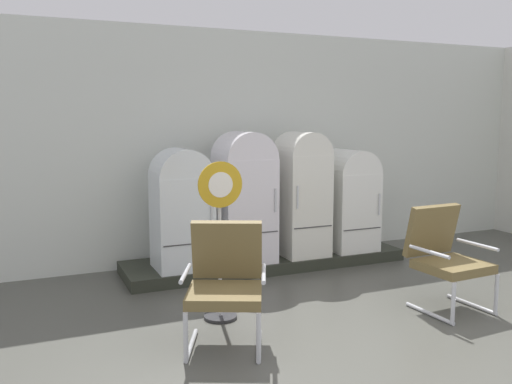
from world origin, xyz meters
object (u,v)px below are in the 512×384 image
at_px(refrigerator_3, 348,197).
at_px(armchair_right, 445,253).
at_px(refrigerator_2, 302,190).
at_px(armchair_left, 226,279).
at_px(sign_stand, 220,245).
at_px(refrigerator_0, 182,206).
at_px(refrigerator_1, 244,193).

height_order(refrigerator_3, armchair_right, refrigerator_3).
bearing_deg(refrigerator_3, refrigerator_2, -177.73).
xyz_separation_m(armchair_left, sign_stand, (0.15, 0.54, 0.16)).
xyz_separation_m(refrigerator_0, armchair_left, (-0.17, -1.94, -0.33)).
distance_m(refrigerator_3, sign_stand, 2.76).
distance_m(armchair_right, sign_stand, 2.27).
bearing_deg(refrigerator_0, armchair_right, -42.72).
bearing_deg(refrigerator_0, sign_stand, -90.80).
bearing_deg(refrigerator_3, refrigerator_1, -179.30).
height_order(refrigerator_0, armchair_left, refrigerator_0).
distance_m(armchair_left, armchair_right, 2.33).
xyz_separation_m(refrigerator_1, refrigerator_3, (1.53, 0.02, -0.14)).
distance_m(refrigerator_1, sign_stand, 1.66).
relative_size(refrigerator_1, armchair_right, 1.55).
bearing_deg(sign_stand, armchair_right, -15.47).
xyz_separation_m(armchair_left, armchair_right, (2.33, -0.06, 0.00)).
bearing_deg(sign_stand, armchair_left, -105.24).
bearing_deg(refrigerator_1, refrigerator_3, 0.70).
height_order(armchair_left, armchair_right, same).
distance_m(refrigerator_1, refrigerator_2, 0.80).
bearing_deg(refrigerator_1, refrigerator_2, -0.75).
bearing_deg(refrigerator_2, refrigerator_1, 179.25).
height_order(armchair_right, sign_stand, sign_stand).
bearing_deg(armchair_right, refrigerator_2, 105.54).
relative_size(refrigerator_2, refrigerator_3, 1.18).
bearing_deg(refrigerator_0, refrigerator_2, 0.56).
bearing_deg(sign_stand, refrigerator_0, 89.20).
bearing_deg(armchair_left, refrigerator_3, 38.35).
bearing_deg(armchair_right, sign_stand, 164.53).
height_order(refrigerator_1, armchair_left, refrigerator_1).
bearing_deg(sign_stand, refrigerator_2, 40.97).
xyz_separation_m(refrigerator_2, armchair_right, (0.56, -2.01, -0.43)).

